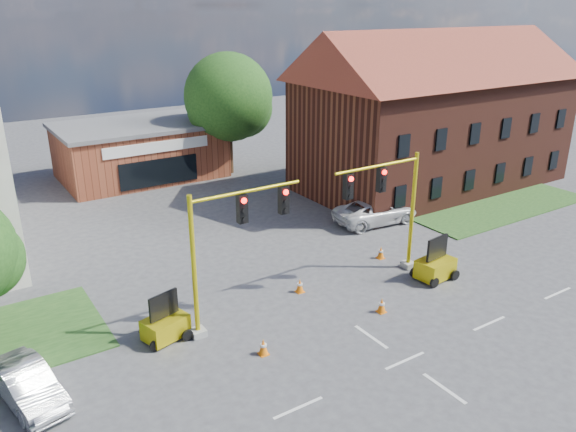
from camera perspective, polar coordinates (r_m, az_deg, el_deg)
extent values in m
plane|color=#403F42|center=(22.95, 11.80, -14.19)|extent=(120.00, 120.00, 0.00)
cube|color=#20481B|center=(40.76, 21.20, 0.74)|extent=(14.00, 4.00, 0.08)
cube|color=brown|center=(46.43, -14.80, 6.33)|extent=(12.00, 8.00, 4.00)
cube|color=#5B5B5E|center=(45.97, -15.05, 8.92)|extent=(12.40, 8.40, 0.30)
cube|color=silver|center=(42.42, -13.15, 6.83)|extent=(8.00, 0.10, 0.80)
cube|color=black|center=(42.90, -12.95, 4.37)|extent=(6.00, 0.10, 2.00)
cube|color=#4E2117|center=(43.95, 14.56, 8.25)|extent=(20.00, 10.00, 8.00)
cylinder|color=#342213|center=(46.10, -5.90, 7.04)|extent=(0.44, 0.44, 4.36)
sphere|color=#194214|center=(45.34, -6.09, 11.91)|extent=(6.97, 6.97, 6.97)
sphere|color=#194214|center=(46.40, -4.66, 10.92)|extent=(4.88, 4.88, 4.88)
cube|color=gray|center=(24.17, -9.12, -11.61)|extent=(0.60, 0.60, 0.30)
cylinder|color=yellow|center=(22.75, -9.54, -5.31)|extent=(0.20, 0.20, 6.20)
cylinder|color=yellow|center=(22.70, -4.19, 2.52)|extent=(5.00, 0.14, 0.14)
cube|color=black|center=(22.82, -4.69, 0.74)|extent=(0.40, 0.32, 1.20)
cube|color=black|center=(23.77, -0.45, 1.63)|extent=(0.40, 0.32, 1.20)
sphere|color=#FF0C07|center=(22.54, -4.50, 1.56)|extent=(0.24, 0.24, 0.24)
cube|color=gray|center=(30.27, 12.08, -4.85)|extent=(0.60, 0.60, 0.30)
cylinder|color=yellow|center=(29.14, 12.51, 0.40)|extent=(0.20, 0.20, 6.20)
cylinder|color=yellow|center=(26.63, 9.14, 5.04)|extent=(5.00, 0.14, 0.14)
cube|color=black|center=(26.99, 9.46, 3.68)|extent=(0.40, 0.32, 1.20)
cube|color=black|center=(25.73, 6.14, 3.01)|extent=(0.40, 0.32, 1.20)
sphere|color=#FF0C07|center=(26.75, 9.77, 4.41)|extent=(0.24, 0.24, 0.24)
cube|color=yellow|center=(24.04, -12.34, -10.97)|extent=(2.01, 1.60, 0.88)
cube|color=black|center=(23.52, -12.53, -8.84)|extent=(1.34, 0.48, 1.07)
cube|color=yellow|center=(29.21, 14.72, -5.13)|extent=(2.03, 1.48, 0.95)
cube|color=black|center=(28.75, 14.92, -3.14)|extent=(1.48, 0.30, 1.16)
cube|color=orange|center=(22.86, -2.51, -13.81)|extent=(0.38, 0.38, 0.04)
cone|color=orange|center=(22.67, -2.53, -13.12)|extent=(0.40, 0.40, 0.70)
cylinder|color=silver|center=(22.63, -2.53, -12.98)|extent=(0.27, 0.27, 0.09)
cube|color=orange|center=(27.24, 1.20, -7.69)|extent=(0.38, 0.38, 0.04)
cone|color=orange|center=(27.08, 1.21, -7.07)|extent=(0.40, 0.40, 0.70)
cylinder|color=silver|center=(27.05, 1.21, -6.94)|extent=(0.27, 0.27, 0.09)
cube|color=orange|center=(25.93, 9.45, -9.56)|extent=(0.38, 0.38, 0.04)
cone|color=orange|center=(25.77, 9.49, -8.92)|extent=(0.40, 0.40, 0.70)
cylinder|color=silver|center=(25.73, 9.50, -8.79)|extent=(0.27, 0.27, 0.09)
cube|color=orange|center=(31.07, 9.37, -4.23)|extent=(0.38, 0.38, 0.04)
cone|color=orange|center=(30.94, 9.41, -3.67)|extent=(0.40, 0.40, 0.70)
cylinder|color=silver|center=(30.91, 9.42, -3.55)|extent=(0.27, 0.27, 0.09)
imported|color=silver|center=(35.77, 8.89, 0.47)|extent=(5.66, 3.04, 1.51)
imported|color=#B3B6BB|center=(22.11, -24.99, -15.27)|extent=(2.28, 4.34, 1.36)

